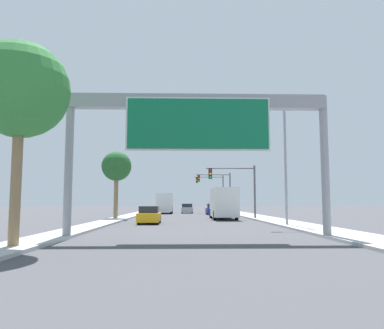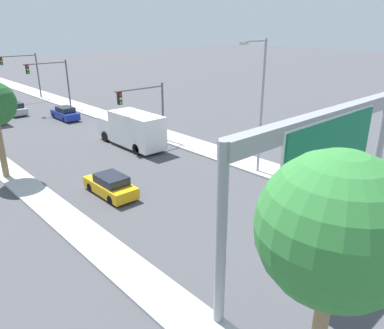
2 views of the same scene
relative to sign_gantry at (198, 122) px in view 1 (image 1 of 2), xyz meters
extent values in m
cube|color=#B3B3B3|center=(7.75, 42.12, -5.74)|extent=(3.00, 120.00, 0.15)
cube|color=#B3B3B3|center=(-7.25, 42.12, -5.74)|extent=(2.00, 120.00, 0.15)
cylinder|color=gray|center=(-6.45, 0.12, -2.20)|extent=(0.40, 0.40, 7.24)
cylinder|color=gray|center=(6.45, 0.12, -2.20)|extent=(0.40, 0.40, 7.24)
cube|color=gray|center=(0.00, 0.12, 1.07)|extent=(12.90, 0.60, 0.70)
cube|color=white|center=(0.00, -0.18, -0.14)|extent=(7.23, 0.08, 2.72)
cube|color=#0F6B42|center=(0.00, -0.23, -0.14)|extent=(7.03, 0.16, 2.52)
cube|color=#A5A8AD|center=(0.00, 41.50, -5.26)|extent=(1.83, 4.24, 0.75)
cube|color=#1E232D|center=(0.00, 41.29, -4.60)|extent=(1.61, 2.20, 0.57)
cylinder|color=black|center=(-0.81, 42.81, -5.49)|extent=(0.22, 0.64, 0.64)
cylinder|color=black|center=(0.81, 42.81, -5.49)|extent=(0.22, 0.64, 0.64)
cylinder|color=black|center=(-0.81, 40.19, -5.49)|extent=(0.22, 0.64, 0.64)
cylinder|color=black|center=(0.81, 40.19, -5.49)|extent=(0.22, 0.64, 0.64)
cube|color=navy|center=(3.50, 34.71, -5.25)|extent=(1.74, 4.29, 0.78)
cube|color=#1E232D|center=(3.50, 34.50, -4.57)|extent=(1.53, 2.23, 0.58)
cylinder|color=black|center=(2.74, 36.05, -5.49)|extent=(0.22, 0.64, 0.64)
cylinder|color=black|center=(4.26, 36.05, -5.49)|extent=(0.22, 0.64, 0.64)
cylinder|color=black|center=(2.74, 33.38, -5.49)|extent=(0.22, 0.64, 0.64)
cylinder|color=black|center=(4.26, 33.38, -5.49)|extent=(0.22, 0.64, 0.64)
cube|color=gold|center=(-3.50, 12.82, -5.28)|extent=(1.73, 4.23, 0.72)
cube|color=#1E232D|center=(-3.50, 12.61, -4.65)|extent=(1.52, 2.20, 0.55)
cylinder|color=black|center=(-4.25, 14.13, -5.49)|extent=(0.22, 0.64, 0.64)
cylinder|color=black|center=(-2.75, 14.13, -5.49)|extent=(0.22, 0.64, 0.64)
cylinder|color=black|center=(-4.25, 11.51, -5.49)|extent=(0.22, 0.64, 0.64)
cylinder|color=black|center=(-2.75, 11.51, -5.49)|extent=(0.22, 0.64, 0.64)
cube|color=white|center=(-3.50, 43.81, -4.62)|extent=(2.19, 2.33, 1.79)
cube|color=silver|center=(-3.50, 39.65, -4.13)|extent=(2.38, 5.98, 2.78)
cylinder|color=black|center=(-4.55, 43.69, -5.31)|extent=(0.28, 1.00, 1.00)
cylinder|color=black|center=(-2.45, 43.69, -5.31)|extent=(0.28, 1.00, 1.00)
cylinder|color=black|center=(-4.55, 38.16, -5.31)|extent=(0.28, 1.00, 1.00)
cylinder|color=black|center=(-2.45, 38.16, -5.31)|extent=(0.28, 1.00, 1.00)
cube|color=white|center=(3.50, 23.77, -4.58)|extent=(2.22, 2.22, 1.88)
cube|color=silver|center=(3.50, 19.81, -4.06)|extent=(2.41, 5.71, 2.90)
cylinder|color=black|center=(2.44, 23.66, -5.31)|extent=(0.28, 1.00, 1.00)
cylinder|color=black|center=(4.56, 23.66, -5.31)|extent=(0.28, 1.00, 1.00)
cylinder|color=black|center=(2.44, 18.38, -5.31)|extent=(0.28, 1.00, 1.00)
cylinder|color=black|center=(4.56, 18.38, -5.31)|extent=(0.28, 1.00, 1.00)
cylinder|color=#4C4C4F|center=(6.75, 20.12, -3.03)|extent=(0.20, 0.20, 5.57)
cylinder|color=#4C4C4F|center=(4.24, 20.12, -0.54)|extent=(5.02, 0.14, 0.14)
cube|color=black|center=(2.13, 20.12, -1.12)|extent=(0.35, 0.28, 1.05)
cylinder|color=red|center=(2.13, 19.96, -0.77)|extent=(0.22, 0.04, 0.22)
cylinder|color=yellow|center=(2.13, 19.96, -1.12)|extent=(0.22, 0.04, 0.22)
cylinder|color=green|center=(2.13, 19.96, -1.47)|extent=(0.22, 0.04, 0.22)
cylinder|color=#4C4C4F|center=(6.75, 40.12, -2.64)|extent=(0.20, 0.20, 6.35)
cylinder|color=#4C4C4F|center=(4.07, 40.12, 0.23)|extent=(5.36, 0.14, 0.14)
cube|color=black|center=(1.82, 40.12, -0.34)|extent=(0.35, 0.28, 1.05)
cylinder|color=red|center=(1.82, 39.96, 0.01)|extent=(0.22, 0.04, 0.22)
cylinder|color=yellow|center=(1.82, 39.96, -0.34)|extent=(0.22, 0.04, 0.22)
cylinder|color=green|center=(1.82, 39.96, -0.69)|extent=(0.22, 0.04, 0.22)
cylinder|color=#4C4C4F|center=(6.75, 50.12, -2.49)|extent=(0.20, 0.20, 6.64)
cylinder|color=#4C4C4F|center=(4.13, 50.12, 0.53)|extent=(5.24, 0.14, 0.14)
cube|color=black|center=(1.93, 50.12, -0.05)|extent=(0.35, 0.28, 1.05)
cylinder|color=red|center=(1.93, 49.96, 0.30)|extent=(0.22, 0.04, 0.22)
cylinder|color=yellow|center=(1.93, 49.96, -0.05)|extent=(0.22, 0.04, 0.22)
cylinder|color=green|center=(1.93, 49.96, -0.40)|extent=(0.22, 0.04, 0.22)
cylinder|color=#8C704C|center=(-7.15, -4.10, -2.72)|extent=(0.40, 0.40, 6.18)
sphere|color=#337F38|center=(-7.15, -4.10, 0.37)|extent=(3.80, 3.80, 3.80)
cylinder|color=#8C704C|center=(-7.66, 20.53, -3.06)|extent=(0.44, 0.44, 5.52)
sphere|color=#235B28|center=(-7.66, 20.53, -0.30)|extent=(3.10, 3.10, 3.10)
cylinder|color=gray|center=(6.85, 8.73, -0.94)|extent=(0.18, 0.18, 9.75)
cylinder|color=gray|center=(5.71, 8.73, 3.79)|extent=(2.27, 0.12, 0.12)
cube|color=#B2B2A8|center=(4.58, 8.73, 3.69)|extent=(0.60, 0.28, 0.20)
camera|label=1|loc=(-0.79, -18.56, -4.01)|focal=35.00mm
camera|label=2|loc=(-14.76, -7.47, 4.85)|focal=35.00mm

